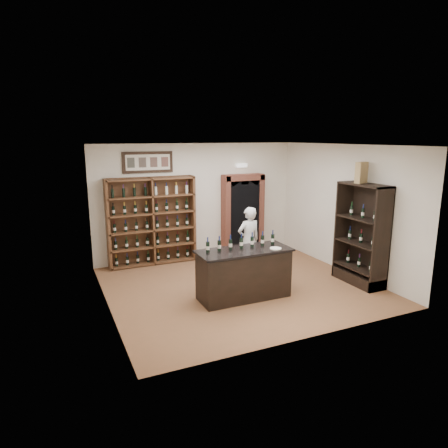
{
  "coord_description": "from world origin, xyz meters",
  "views": [
    {
      "loc": [
        -3.66,
        -7.3,
        3.18
      ],
      "look_at": [
        -0.23,
        0.3,
        1.34
      ],
      "focal_mm": 32.0,
      "sensor_mm": 36.0,
      "label": 1
    }
  ],
  "objects_px": {
    "wine_shelf": "(152,221)",
    "side_cabinet": "(361,250)",
    "shopkeeper": "(249,240)",
    "wine_crate": "(361,173)",
    "tasting_counter": "(244,274)",
    "counter_bottle_0": "(208,247)"
  },
  "relations": [
    {
      "from": "tasting_counter",
      "to": "wine_crate",
      "type": "relative_size",
      "value": 4.23
    },
    {
      "from": "tasting_counter",
      "to": "wine_shelf",
      "type": "bearing_deg",
      "value": 110.56
    },
    {
      "from": "wine_shelf",
      "to": "counter_bottle_0",
      "type": "relative_size",
      "value": 7.33
    },
    {
      "from": "wine_shelf",
      "to": "tasting_counter",
      "type": "xyz_separation_m",
      "value": [
        1.1,
        -2.93,
        -0.61
      ]
    },
    {
      "from": "wine_shelf",
      "to": "side_cabinet",
      "type": "distance_m",
      "value": 5.02
    },
    {
      "from": "wine_shelf",
      "to": "side_cabinet",
      "type": "xyz_separation_m",
      "value": [
        3.82,
        -3.23,
        -0.35
      ]
    },
    {
      "from": "wine_shelf",
      "to": "wine_crate",
      "type": "relative_size",
      "value": 4.95
    },
    {
      "from": "side_cabinet",
      "to": "shopkeeper",
      "type": "bearing_deg",
      "value": 141.02
    },
    {
      "from": "shopkeeper",
      "to": "tasting_counter",
      "type": "bearing_deg",
      "value": 53.94
    },
    {
      "from": "shopkeeper",
      "to": "wine_crate",
      "type": "height_order",
      "value": "wine_crate"
    },
    {
      "from": "side_cabinet",
      "to": "wine_crate",
      "type": "relative_size",
      "value": 4.95
    },
    {
      "from": "tasting_counter",
      "to": "counter_bottle_0",
      "type": "xyz_separation_m",
      "value": [
        -0.72,
        0.12,
        0.61
      ]
    },
    {
      "from": "wine_shelf",
      "to": "tasting_counter",
      "type": "distance_m",
      "value": 3.19
    },
    {
      "from": "tasting_counter",
      "to": "wine_crate",
      "type": "distance_m",
      "value": 3.31
    },
    {
      "from": "counter_bottle_0",
      "to": "wine_shelf",
      "type": "bearing_deg",
      "value": 97.69
    },
    {
      "from": "side_cabinet",
      "to": "shopkeeper",
      "type": "height_order",
      "value": "side_cabinet"
    },
    {
      "from": "wine_shelf",
      "to": "shopkeeper",
      "type": "relative_size",
      "value": 1.39
    },
    {
      "from": "wine_shelf",
      "to": "shopkeeper",
      "type": "height_order",
      "value": "wine_shelf"
    },
    {
      "from": "side_cabinet",
      "to": "wine_crate",
      "type": "distance_m",
      "value": 1.67
    },
    {
      "from": "wine_shelf",
      "to": "side_cabinet",
      "type": "height_order",
      "value": "same"
    },
    {
      "from": "counter_bottle_0",
      "to": "shopkeeper",
      "type": "relative_size",
      "value": 0.19
    },
    {
      "from": "wine_shelf",
      "to": "tasting_counter",
      "type": "bearing_deg",
      "value": -69.44
    }
  ]
}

